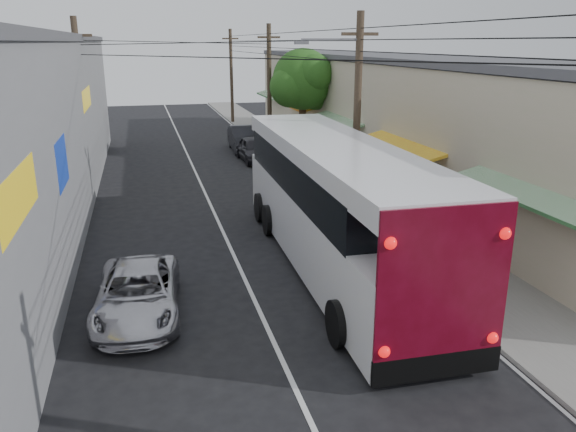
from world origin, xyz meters
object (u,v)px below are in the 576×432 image
Objects in this scene: coach_bus at (334,202)px; parked_car_mid at (255,149)px; jeepney at (138,293)px; parked_car_far at (245,139)px; parked_suv at (339,206)px; pedestrian_far at (348,179)px; pedestrian_near at (428,206)px.

parked_car_mid is at bearing 88.55° from coach_bus.
jeepney is 23.45m from parked_car_far.
jeepney is at bearing -147.35° from parked_suv.
jeepney is 3.11× the size of pedestrian_far.
pedestrian_near reaches higher than parked_car_mid.
pedestrian_near is 5.52m from pedestrian_far.
coach_bus reaches higher than jeepney.
parked_suv is 1.07× the size of parked_car_far.
pedestrian_near is (3.00, -1.58, 0.22)m from parked_suv.
parked_suv is at bearing -89.47° from parked_car_mid.
parked_car_far reaches higher than parked_suv.
coach_bus is at bearing 23.11° from jeepney.
parked_suv is 13.02m from parked_car_mid.
pedestrian_far is (1.78, 3.80, 0.09)m from parked_suv.
jeepney is (-6.13, -2.13, -1.44)m from coach_bus.
pedestrian_near reaches higher than jeepney.
pedestrian_near is 1.18× the size of pedestrian_far.
pedestrian_far reaches higher than jeepney.
parked_car_far is (6.92, 22.40, 0.18)m from jeepney.
parked_car_mid is (6.92, 19.02, 0.09)m from jeepney.
pedestrian_near is at bearing 117.44° from pedestrian_far.
coach_bus is 9.49× the size of pedestrian_far.
coach_bus is 3.28× the size of parked_car_mid.
jeepney is at bearing -105.48° from parked_car_far.
parked_car_far is at bearing 87.00° from parked_car_mid.
parked_suv is (1.60, 3.88, -1.31)m from coach_bus.
parked_car_far reaches higher than jeepney.
parked_car_far is (-0.80, 16.38, 0.05)m from parked_suv.
parked_suv is 3.04× the size of pedestrian_near.
jeepney is 0.93× the size of parked_car_far.
parked_car_mid is at bearing -59.70° from pedestrian_far.
pedestrian_near is at bearing -33.06° from parked_suv.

